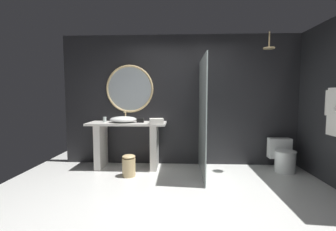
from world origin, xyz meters
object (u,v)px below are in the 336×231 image
waste_bin (129,165)px  folded_hand_towel (157,121)px  vessel_sink (123,119)px  rain_shower_head (269,47)px  tissue_box (140,120)px  toilet (283,156)px  tumbler_cup (105,120)px  round_wall_mirror (130,89)px

waste_bin → folded_hand_towel: (0.46, 0.31, 0.74)m
vessel_sink → rain_shower_head: rain_shower_head is taller
tissue_box → toilet: tissue_box is taller
vessel_sink → toilet: size_ratio=0.89×
rain_shower_head → vessel_sink: bearing=175.8°
tumbler_cup → round_wall_mirror: (0.44, 0.27, 0.59)m
tumbler_cup → folded_hand_towel: (1.02, -0.19, -0.00)m
vessel_sink → round_wall_mirror: round_wall_mirror is taller
toilet → tumbler_cup: bearing=179.4°
round_wall_mirror → vessel_sink: bearing=-103.9°
tumbler_cup → round_wall_mirror: round_wall_mirror is taller
round_wall_mirror → tumbler_cup: bearing=-148.7°
rain_shower_head → toilet: (0.39, 0.18, -1.98)m
round_wall_mirror → folded_hand_towel: round_wall_mirror is taller
tissue_box → toilet: bearing=-0.6°
vessel_sink → tissue_box: size_ratio=3.95×
tumbler_cup → rain_shower_head: bearing=-4.1°
folded_hand_towel → tissue_box: bearing=151.0°
round_wall_mirror → toilet: round_wall_mirror is taller
tumbler_cup → tissue_box: tumbler_cup is taller
tissue_box → round_wall_mirror: 0.71m
tumbler_cup → waste_bin: (0.57, -0.50, -0.75)m
tissue_box → toilet: size_ratio=0.22×
waste_bin → folded_hand_towel: bearing=33.8°
tissue_box → folded_hand_towel: (0.33, -0.18, 0.01)m
tissue_box → waste_bin: bearing=-104.9°
waste_bin → tissue_box: bearing=75.1°
round_wall_mirror → folded_hand_towel: size_ratio=3.82×
waste_bin → tumbler_cup: bearing=138.7°
vessel_sink → tumbler_cup: size_ratio=4.90×
vessel_sink → waste_bin: vessel_sink is taller
round_wall_mirror → waste_bin: bearing=-80.5°
tumbler_cup → waste_bin: size_ratio=0.27×
rain_shower_head → toilet: 2.02m
tumbler_cup → toilet: 3.45m
tumbler_cup → rain_shower_head: size_ratio=0.36×
vessel_sink → rain_shower_head: size_ratio=1.76×
tissue_box → rain_shower_head: (2.29, -0.20, 1.32)m
vessel_sink → rain_shower_head: bearing=-4.2°
tumbler_cup → vessel_sink: bearing=-3.0°
vessel_sink → waste_bin: bearing=-67.5°
waste_bin → vessel_sink: bearing=112.5°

